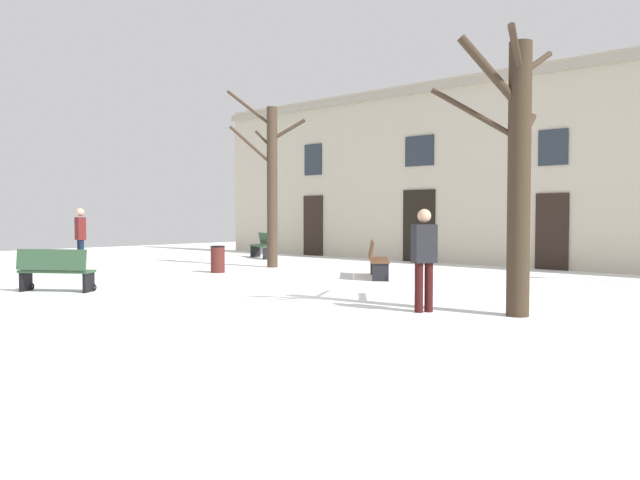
% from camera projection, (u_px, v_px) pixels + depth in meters
% --- Properties ---
extents(ground_plane, '(38.17, 38.17, 0.00)m').
position_uv_depth(ground_plane, '(261.00, 290.00, 13.72)').
color(ground_plane, white).
extents(building_facade, '(23.85, 0.60, 6.03)m').
position_uv_depth(building_facade, '(482.00, 168.00, 20.38)').
color(building_facade, '#BCB29E').
rests_on(building_facade, ground).
extents(tree_right_of_center, '(2.30, 1.68, 5.44)m').
position_uv_depth(tree_right_of_center, '(271.00, 182.00, 19.56)').
color(tree_right_of_center, '#423326').
rests_on(tree_right_of_center, ground).
extents(tree_near_facade, '(1.56, 2.00, 4.38)m').
position_uv_depth(tree_near_facade, '(517.00, 168.00, 10.15)').
color(tree_near_facade, '#382B1E').
rests_on(tree_near_facade, ground).
extents(litter_bin, '(0.42, 0.42, 0.74)m').
position_uv_depth(litter_bin, '(218.00, 259.00, 17.80)').
color(litter_bin, '#4C1E19').
rests_on(litter_bin, ground).
extents(bench_back_to_back_left, '(1.71, 1.10, 0.93)m').
position_uv_depth(bench_back_to_back_left, '(263.00, 245.00, 23.66)').
color(bench_back_to_back_left, '#2D4C33').
rests_on(bench_back_to_back_left, ground).
extents(bench_far_corner, '(1.58, 1.75, 0.94)m').
position_uv_depth(bench_far_corner, '(376.00, 259.00, 16.38)').
color(bench_far_corner, '#51331E').
rests_on(bench_far_corner, ground).
extents(bench_near_center_tree, '(1.52, 1.25, 0.90)m').
position_uv_depth(bench_near_center_tree, '(55.00, 270.00, 13.39)').
color(bench_near_center_tree, '#2D4C33').
rests_on(bench_near_center_tree, ground).
extents(person_by_shop_door, '(0.41, 0.28, 1.79)m').
position_uv_depth(person_by_shop_door, '(80.00, 235.00, 18.86)').
color(person_by_shop_door, black).
rests_on(person_by_shop_door, ground).
extents(person_near_bench, '(0.38, 0.44, 1.70)m').
position_uv_depth(person_near_bench, '(424.00, 255.00, 10.60)').
color(person_near_bench, '#350F0F').
rests_on(person_near_bench, ground).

